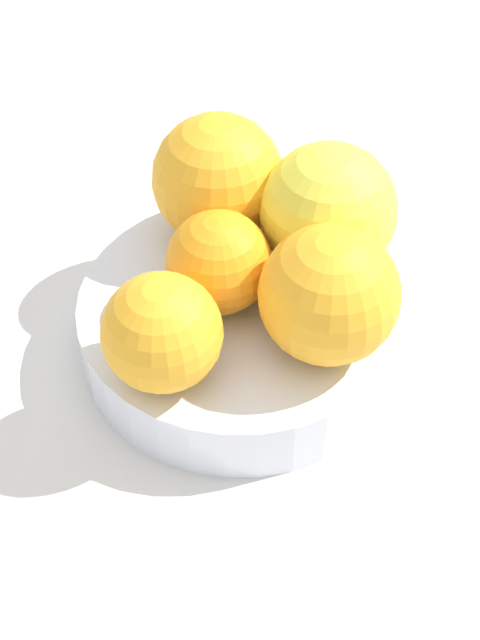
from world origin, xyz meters
The scene contains 7 objects.
ground_plane centered at (0.00, 0.00, -1.00)cm, with size 110.00×110.00×2.00cm, color silver.
fruit_bowl centered at (0.00, 0.00, 1.94)cm, with size 19.33×19.33×4.10cm.
orange_in_bowl_0 centered at (-0.43, -1.22, 7.13)cm, with size 6.07×6.07×6.07cm, color orange.
orange_in_bowl_1 centered at (2.85, 5.03, 7.95)cm, with size 7.71×7.71×7.71cm, color #F9A823.
orange_in_bowl_2 centered at (-6.24, -1.90, 8.15)cm, with size 8.10×8.10×8.10cm, color #F9A823.
orange_in_bowl_3 centered at (-3.83, 4.83, 8.17)cm, with size 8.14×8.14×8.14cm, color yellow.
orange_in_bowl_4 centered at (5.77, -3.57, 7.34)cm, with size 6.47×6.47×6.47cm, color #F9A823.
Camera 1 is at (36.05, 3.21, 41.42)cm, focal length 49.45 mm.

